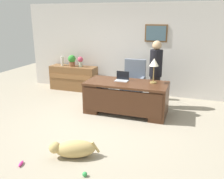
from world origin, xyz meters
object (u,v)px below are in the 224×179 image
(desk, at_px, (126,97))
(dog_toy_ball, at_px, (85,174))
(person_standing, at_px, (155,74))
(dog_lying, at_px, (73,149))
(vase_empty, at_px, (62,61))
(potted_plant, at_px, (72,60))
(armchair, at_px, (133,83))
(desk_lamp, at_px, (154,64))
(dog_toy_bone, at_px, (21,164))
(laptop, at_px, (122,78))
(vase_with_flowers, at_px, (80,61))
(credenza, at_px, (74,78))

(desk, height_order, dog_toy_ball, desk)
(person_standing, bearing_deg, dog_lying, -107.30)
(vase_empty, height_order, potted_plant, potted_plant)
(armchair, bearing_deg, desk, -85.72)
(person_standing, height_order, desk_lamp, person_standing)
(dog_lying, bearing_deg, potted_plant, 117.83)
(desk_lamp, height_order, potted_plant, desk_lamp)
(person_standing, bearing_deg, dog_toy_bone, -115.23)
(laptop, distance_m, desk_lamp, 0.87)
(laptop, relative_size, vase_with_flowers, 1.00)
(armchair, xyz_separation_m, dog_toy_bone, (-0.91, -3.75, -0.48))
(dog_lying, height_order, vase_empty, vase_empty)
(dog_lying, xyz_separation_m, vase_with_flowers, (-1.60, 3.60, 0.82))
(person_standing, bearing_deg, dog_toy_ball, -98.32)
(armchair, height_order, dog_toy_ball, armchair)
(armchair, bearing_deg, desk_lamp, -51.46)
(desk, relative_size, laptop, 6.18)
(credenza, distance_m, vase_empty, 0.66)
(dog_toy_bone, bearing_deg, laptop, 73.47)
(desk, height_order, credenza, desk)
(person_standing, xyz_separation_m, laptop, (-0.74, -0.51, -0.06))
(desk, distance_m, credenza, 2.58)
(person_standing, relative_size, vase_with_flowers, 5.42)
(laptop, bearing_deg, potted_plant, 148.65)
(vase_empty, bearing_deg, vase_with_flowers, 0.00)
(vase_with_flowers, distance_m, dog_toy_bone, 4.30)
(desk_lamp, bearing_deg, dog_toy_bone, -119.29)
(credenza, distance_m, armchair, 2.12)
(desk_lamp, relative_size, vase_empty, 1.95)
(dog_lying, distance_m, laptop, 2.45)
(credenza, xyz_separation_m, potted_plant, (-0.03, 0.00, 0.58))
(desk_lamp, relative_size, vase_with_flowers, 1.84)
(dog_lying, relative_size, dog_toy_ball, 10.86)
(vase_empty, bearing_deg, potted_plant, 0.00)
(laptop, relative_size, desk_lamp, 0.54)
(credenza, distance_m, vase_with_flowers, 0.64)
(armchair, xyz_separation_m, vase_empty, (-2.47, 0.34, 0.42))
(dog_toy_bone, bearing_deg, desk_lamp, 60.71)
(laptop, distance_m, vase_with_flowers, 2.16)
(laptop, relative_size, dog_toy_ball, 4.31)
(person_standing, xyz_separation_m, potted_plant, (-2.79, 0.73, 0.07))
(desk, relative_size, vase_with_flowers, 6.16)
(person_standing, height_order, dog_lying, person_standing)
(desk, distance_m, armchair, 1.06)
(credenza, height_order, dog_lying, credenza)
(armchair, xyz_separation_m, potted_plant, (-2.12, 0.34, 0.47))
(credenza, bearing_deg, desk_lamp, -23.63)
(armchair, relative_size, vase_with_flowers, 3.58)
(desk_lamp, bearing_deg, credenza, 156.37)
(dog_toy_ball, distance_m, dog_toy_bone, 1.10)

